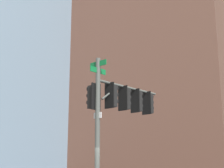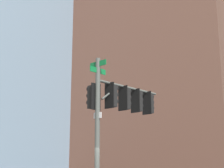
{
  "view_description": "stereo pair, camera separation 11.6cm",
  "coord_description": "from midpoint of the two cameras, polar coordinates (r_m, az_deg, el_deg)",
  "views": [
    {
      "loc": [
        -6.42,
        13.19,
        1.97
      ],
      "look_at": [
        -0.55,
        -0.4,
        5.36
      ],
      "focal_mm": 53.96,
      "sensor_mm": 36.0,
      "label": 1
    },
    {
      "loc": [
        -6.53,
        13.14,
        1.97
      ],
      "look_at": [
        -0.55,
        -0.4,
        5.36
      ],
      "focal_mm": 53.96,
      "sensor_mm": 36.0,
      "label": 2
    }
  ],
  "objects": [
    {
      "name": "signal_pole_assembly",
      "position": [
        15.41,
        1.37,
        -3.58
      ],
      "size": [
        2.03,
        4.44,
        6.36
      ],
      "rotation": [
        0.0,
        0.0,
        4.38
      ],
      "color": "#4C514C",
      "rests_on": "ground_plane"
    },
    {
      "name": "building_brick_nearside",
      "position": [
        59.38,
        7.7,
        5.05
      ],
      "size": [
        22.82,
        21.14,
        40.26
      ],
      "primitive_type": "cube",
      "color": "brown",
      "rests_on": "ground_plane"
    },
    {
      "name": "building_brick_farside",
      "position": [
        80.71,
        8.43,
        -0.86
      ],
      "size": [
        23.7,
        14.57,
        37.16
      ],
      "primitive_type": "cube",
      "color": "#845B47",
      "rests_on": "ground_plane"
    }
  ]
}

